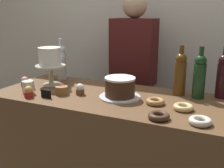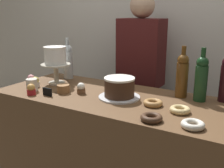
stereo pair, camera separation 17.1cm
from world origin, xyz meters
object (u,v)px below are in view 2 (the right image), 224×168
Objects in this scene: cupcake_lemon at (36,82)px; donut_maple at (153,103)px; cupcake_strawberry at (31,80)px; cupcake_vanilla at (81,88)px; cupcake_caramel at (31,90)px; coffee_cup_ceramic at (32,85)px; donut_chocolate at (151,118)px; wine_bottle_clear at (68,61)px; cake_stand_pedestal at (56,70)px; wine_bottle_amber at (182,75)px; price_sign_chalkboard at (47,92)px; chocolate_round_cake at (119,87)px; cookie_stack at (63,89)px; wine_bottle_green at (201,78)px; donut_sugar at (193,125)px; donut_glazed at (180,110)px; white_layer_cake at (55,55)px; barista_figure at (140,86)px.

donut_maple is (0.88, 0.06, -0.02)m from cupcake_lemon.
cupcake_strawberry and cupcake_vanilla have the same top height.
cupcake_caramel is at bearing -52.25° from cupcake_lemon.
donut_maple is 1.32× the size of coffee_cup_ceramic.
donut_chocolate is 1.32× the size of coffee_cup_ceramic.
wine_bottle_clear is at bearing 140.26° from cupcake_vanilla.
wine_bottle_clear reaches higher than cake_stand_pedestal.
wine_bottle_amber is at bearing 17.47° from cupcake_lemon.
cake_stand_pedestal is 2.59× the size of coffee_cup_ceramic.
cupcake_vanilla is at bearing 43.61° from price_sign_chalkboard.
cupcake_caramel is 0.66× the size of donut_maple.
cookie_stack is (-0.38, -0.10, -0.04)m from chocolate_round_cake.
wine_bottle_green reaches higher than donut_chocolate.
chocolate_round_cake is 0.39m from cookie_stack.
cupcake_vanilla reaches higher than donut_sugar.
donut_chocolate is at bearing -0.10° from cupcake_caramel.
cupcake_caramel is 0.84m from donut_chocolate.
cookie_stack is at bearing 19.86° from coffee_cup_ceramic.
wine_bottle_clear is 1.04m from donut_chocolate.
cookie_stack is at bearing 172.26° from donut_sugar.
cupcake_vanilla is at bearing -177.34° from donut_maple.
wine_bottle_green is 0.97m from price_sign_chalkboard.
cake_stand_pedestal is 1.96× the size of donut_chocolate.
donut_sugar is 0.90m from cookie_stack.
cupcake_strawberry is at bearing 138.52° from coffee_cup_ceramic.
white_layer_cake is at bearing 173.31° from donut_glazed.
donut_sugar is at bearing -22.93° from chocolate_round_cake.
white_layer_cake is 0.24m from cupcake_lemon.
wine_bottle_amber is 0.29m from donut_maple.
price_sign_chalkboard is (0.30, -0.15, -0.01)m from cupcake_strawberry.
cupcake_vanilla is 1.06× the size of price_sign_chalkboard.
donut_chocolate is 0.20m from donut_glazed.
cupcake_caramel is 0.66× the size of donut_sugar.
cupcake_lemon is (-0.07, -0.14, -0.07)m from cake_stand_pedestal.
white_layer_cake is 1.01m from donut_glazed.
cupcake_caramel is 0.19m from cupcake_lemon.
chocolate_round_cake is at bearing -21.13° from wine_bottle_clear.
cupcake_strawberry is at bearing -175.77° from chocolate_round_cake.
barista_figure reaches higher than cupcake_lemon.
cupcake_vanilla is 0.66× the size of donut_maple.
white_layer_cake is 0.19m from wine_bottle_clear.
wine_bottle_green is at bearing -1.75° from wine_bottle_clear.
coffee_cup_ceramic is (0.14, -0.12, 0.01)m from cupcake_strawberry.
cupcake_lemon is 1.00× the size of cupcake_strawberry.
cupcake_strawberry reaches higher than donut_chocolate.
wine_bottle_amber is at bearing 29.37° from price_sign_chalkboard.
chocolate_round_cake is 0.59× the size of wine_bottle_clear.
donut_sugar is at bearing -14.26° from white_layer_cake.
price_sign_chalkboard is at bearing 177.04° from donut_chocolate.
cookie_stack is at bearing 42.77° from cupcake_caramel.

